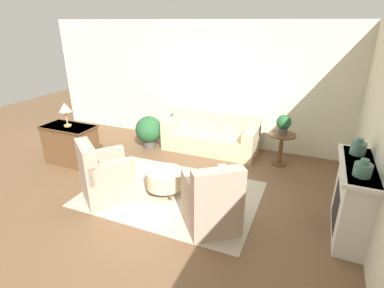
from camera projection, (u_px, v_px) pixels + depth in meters
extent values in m
plane|color=brown|center=(172.00, 194.00, 5.17)|extent=(16.00, 16.00, 0.00)
cube|color=beige|center=(221.00, 85.00, 6.86)|extent=(9.12, 0.12, 2.80)
cube|color=#B2A893|center=(172.00, 194.00, 5.17)|extent=(2.92, 2.04, 0.01)
cube|color=#C6B289|center=(210.00, 142.00, 6.84)|extent=(2.10, 0.85, 0.41)
cube|color=#C6B289|center=(215.00, 120.00, 6.96)|extent=(2.10, 0.20, 0.42)
cube|color=#C6B289|center=(173.00, 124.00, 7.04)|extent=(0.24, 0.81, 0.23)
cube|color=#C6B289|center=(251.00, 135.00, 6.37)|extent=(0.24, 0.81, 0.23)
cube|color=brown|center=(204.00, 155.00, 6.57)|extent=(1.89, 0.05, 0.06)
cube|color=tan|center=(108.00, 186.00, 4.95)|extent=(1.01, 1.02, 0.46)
cube|color=tan|center=(87.00, 161.00, 4.63)|extent=(0.67, 0.58, 0.57)
cube|color=tan|center=(112.00, 172.00, 4.59)|extent=(0.55, 0.65, 0.31)
cube|color=tan|center=(103.00, 158.00, 5.04)|extent=(0.55, 0.65, 0.31)
cube|color=brown|center=(130.00, 191.00, 5.18)|extent=(0.53, 0.42, 0.06)
cube|color=tan|center=(211.00, 211.00, 4.30)|extent=(1.01, 1.02, 0.46)
cube|color=tan|center=(218.00, 190.00, 3.86)|extent=(0.67, 0.58, 0.57)
cube|color=tan|center=(229.00, 184.00, 4.24)|extent=(0.55, 0.65, 0.31)
cube|color=tan|center=(192.00, 189.00, 4.11)|extent=(0.55, 0.65, 0.31)
cube|color=brown|center=(203.00, 209.00, 4.69)|extent=(0.53, 0.42, 0.06)
cylinder|color=#C6B289|center=(165.00, 178.00, 5.12)|extent=(0.65, 0.65, 0.28)
cylinder|color=brown|center=(150.00, 192.00, 5.10)|extent=(0.05, 0.05, 0.12)
cylinder|color=brown|center=(170.00, 197.00, 4.96)|extent=(0.05, 0.05, 0.12)
cylinder|color=brown|center=(161.00, 181.00, 5.44)|extent=(0.05, 0.05, 0.12)
cylinder|color=brown|center=(180.00, 185.00, 5.30)|extent=(0.05, 0.05, 0.12)
cylinder|color=brown|center=(282.00, 135.00, 6.00)|extent=(0.54, 0.54, 0.03)
cylinder|color=brown|center=(280.00, 150.00, 6.12)|extent=(0.08, 0.08, 0.64)
cylinder|color=brown|center=(279.00, 163.00, 6.24)|extent=(0.30, 0.30, 0.03)
cube|color=silver|center=(352.00, 199.00, 4.06)|extent=(0.36, 1.24, 1.06)
cube|color=#282323|center=(336.00, 206.00, 4.18)|extent=(0.02, 0.68, 0.58)
cube|color=silver|center=(358.00, 166.00, 3.87)|extent=(0.44, 1.34, 0.05)
cube|color=brown|center=(71.00, 145.00, 6.17)|extent=(1.04, 0.53, 0.81)
cube|color=#4E341E|center=(68.00, 127.00, 6.02)|extent=(1.08, 0.57, 0.03)
cylinder|color=#477066|center=(358.00, 148.00, 4.12)|extent=(0.20, 0.20, 0.17)
cylinder|color=#477066|center=(360.00, 141.00, 4.08)|extent=(0.09, 0.09, 0.07)
cylinder|color=#477066|center=(363.00, 170.00, 3.54)|extent=(0.21, 0.21, 0.16)
cylinder|color=#477066|center=(365.00, 162.00, 3.50)|extent=(0.09, 0.09, 0.06)
cylinder|color=#4C4742|center=(283.00, 131.00, 5.96)|extent=(0.19, 0.19, 0.13)
sphere|color=#23562D|center=(284.00, 122.00, 5.89)|extent=(0.29, 0.29, 0.29)
cylinder|color=#4C4742|center=(150.00, 143.00, 7.08)|extent=(0.31, 0.31, 0.17)
sphere|color=#23562D|center=(149.00, 129.00, 6.94)|extent=(0.62, 0.62, 0.62)
cylinder|color=tan|center=(68.00, 125.00, 6.01)|extent=(0.15, 0.15, 0.03)
cylinder|color=tan|center=(67.00, 118.00, 5.95)|extent=(0.03, 0.03, 0.27)
cone|color=beige|center=(65.00, 107.00, 5.87)|extent=(0.24, 0.24, 0.18)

